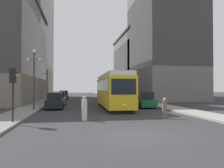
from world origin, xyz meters
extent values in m
plane|color=#303033|center=(0.00, 0.00, 0.00)|extent=(200.00, 200.00, 0.00)
cube|color=gray|center=(-7.79, 40.00, 0.07)|extent=(2.62, 120.00, 0.15)
cube|color=gray|center=(7.79, 40.00, 0.07)|extent=(2.62, 120.00, 0.15)
cube|color=black|center=(1.39, 14.09, 0.17)|extent=(2.46, 11.36, 0.35)
cube|color=gold|center=(1.39, 14.09, 1.90)|extent=(2.87, 12.35, 3.10)
cube|color=black|center=(1.39, 14.09, 2.60)|extent=(2.89, 11.86, 1.08)
cube|color=silver|center=(1.39, 14.09, 3.67)|extent=(2.65, 12.10, 0.44)
cube|color=black|center=(1.25, 7.96, 2.44)|extent=(2.21, 0.13, 1.40)
sphere|color=#F2EACC|center=(1.25, 7.89, 0.80)|extent=(0.24, 0.24, 0.24)
cube|color=black|center=(4.95, 29.17, 0.17)|extent=(2.30, 10.89, 0.35)
cube|color=#334C8C|center=(4.95, 29.17, 1.90)|extent=(2.70, 11.84, 3.10)
cube|color=black|center=(4.95, 29.17, 2.44)|extent=(2.72, 11.36, 1.30)
cube|color=black|center=(5.02, 23.28, 2.21)|extent=(2.30, 0.11, 1.71)
cylinder|color=black|center=(-5.99, 13.01, 0.32)|extent=(0.20, 0.65, 0.64)
cylinder|color=black|center=(-6.07, 15.66, 0.32)|extent=(0.20, 0.65, 0.64)
cylinder|color=black|center=(-4.28, 13.06, 0.32)|extent=(0.20, 0.65, 0.64)
cylinder|color=black|center=(-4.36, 15.71, 0.32)|extent=(0.20, 0.65, 0.64)
cube|color=black|center=(-5.18, 14.36, 0.60)|extent=(1.93, 4.33, 0.84)
cube|color=black|center=(-5.18, 14.47, 1.42)|extent=(1.66, 2.40, 0.80)
cylinder|color=black|center=(-5.99, 19.04, 0.32)|extent=(0.20, 0.64, 0.64)
cylinder|color=black|center=(-6.07, 21.82, 0.32)|extent=(0.20, 0.64, 0.64)
cylinder|color=black|center=(-4.28, 19.09, 0.32)|extent=(0.20, 0.64, 0.64)
cylinder|color=black|center=(-4.36, 21.87, 0.32)|extent=(0.20, 0.64, 0.64)
cube|color=slate|center=(-5.18, 20.46, 0.60)|extent=(1.93, 4.53, 0.84)
cube|color=black|center=(-5.18, 20.57, 1.42)|extent=(1.66, 2.51, 0.80)
cylinder|color=black|center=(6.09, 15.22, 0.32)|extent=(0.21, 0.65, 0.64)
cylinder|color=black|center=(5.98, 12.62, 0.32)|extent=(0.21, 0.65, 0.64)
cylinder|color=black|center=(4.38, 15.29, 0.32)|extent=(0.21, 0.65, 0.64)
cylinder|color=black|center=(4.27, 12.69, 0.32)|extent=(0.21, 0.65, 0.64)
cube|color=#14512D|center=(5.18, 13.95, 0.60)|extent=(1.97, 4.27, 0.84)
cube|color=black|center=(5.17, 13.85, 1.42)|extent=(1.68, 2.37, 0.80)
cylinder|color=black|center=(-5.98, 32.24, 0.32)|extent=(0.20, 0.65, 0.64)
cylinder|color=black|center=(-6.09, 35.30, 0.32)|extent=(0.20, 0.65, 0.64)
cylinder|color=black|center=(-4.27, 32.31, 0.32)|extent=(0.20, 0.65, 0.64)
cylinder|color=black|center=(-4.38, 35.36, 0.32)|extent=(0.20, 0.65, 0.64)
cube|color=#14512D|center=(-5.18, 33.80, 0.60)|extent=(1.98, 4.99, 0.84)
cube|color=black|center=(-5.18, 33.92, 1.42)|extent=(1.68, 2.76, 0.80)
cylinder|color=#6B5B4C|center=(3.80, 5.18, 0.67)|extent=(0.35, 0.35, 1.35)
sphere|color=tan|center=(3.80, 5.18, 1.45)|extent=(0.24, 0.24, 0.24)
cylinder|color=beige|center=(-2.28, 5.23, 0.75)|extent=(0.39, 0.39, 1.50)
sphere|color=tan|center=(-2.28, 5.23, 1.62)|extent=(0.27, 0.27, 0.27)
cylinder|color=#232328|center=(-6.88, 4.46, 1.87)|extent=(0.12, 0.12, 3.45)
cube|color=black|center=(-6.88, 4.46, 3.12)|extent=(0.36, 0.36, 0.95)
sphere|color=red|center=(-6.68, 4.46, 3.43)|extent=(0.18, 0.18, 0.18)
sphere|color=gold|center=(-6.68, 4.46, 3.12)|extent=(0.18, 0.18, 0.18)
sphere|color=green|center=(-6.68, 4.46, 2.82)|extent=(0.18, 0.18, 0.18)
cylinder|color=#333338|center=(-7.08, 12.53, 3.04)|extent=(0.16, 0.16, 5.77)
sphere|color=white|center=(-7.08, 12.53, 6.09)|extent=(0.36, 0.36, 0.36)
sphere|color=white|center=(-7.63, 12.53, 5.23)|extent=(0.31, 0.31, 0.31)
sphere|color=white|center=(-6.53, 12.53, 5.23)|extent=(0.31, 0.31, 0.31)
cube|color=#333338|center=(-7.08, 12.53, 5.23)|extent=(1.10, 0.06, 0.06)
cylinder|color=#333338|center=(-7.08, 22.88, 2.59)|extent=(0.16, 0.16, 4.88)
sphere|color=white|center=(-7.08, 22.88, 5.19)|extent=(0.36, 0.36, 0.36)
sphere|color=white|center=(-7.63, 22.88, 4.44)|extent=(0.31, 0.31, 0.31)
sphere|color=white|center=(-6.53, 22.88, 4.44)|extent=(0.31, 0.31, 0.31)
cube|color=#333338|center=(-7.08, 22.88, 4.44)|extent=(1.10, 0.06, 0.06)
cube|color=#B2A893|center=(-14.59, 41.05, 14.74)|extent=(10.99, 23.73, 29.48)
cube|color=#595451|center=(-14.59, 41.05, 16.21)|extent=(11.03, 23.77, 17.69)
cube|color=slate|center=(16.33, 45.20, 7.96)|extent=(14.48, 19.27, 15.91)
cube|color=#383538|center=(16.33, 45.20, 8.75)|extent=(14.52, 19.31, 9.55)
cube|color=#5F5B56|center=(16.33, 45.20, 16.16)|extent=(15.08, 19.87, 0.50)
cube|color=slate|center=(14.43, 29.39, 11.88)|extent=(10.67, 15.88, 23.77)
cube|color=#383538|center=(14.43, 29.39, 13.07)|extent=(10.71, 15.92, 14.26)
camera|label=1|loc=(-2.96, -9.90, 2.31)|focal=33.64mm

